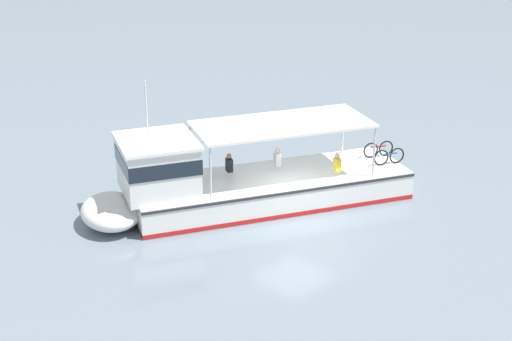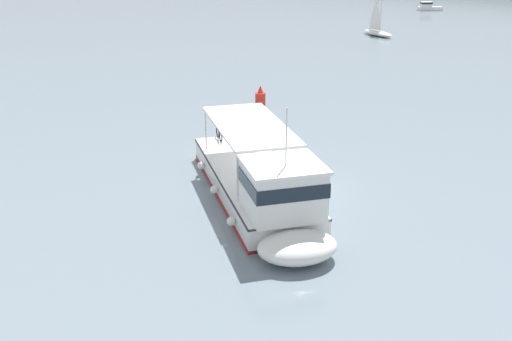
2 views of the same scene
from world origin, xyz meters
name	(u,v)px [view 1 (image 1 of 2)]	position (x,y,z in m)	size (l,w,h in m)	color
ground_plane	(295,219)	(0.00, 0.00, 0.00)	(400.00, 400.00, 0.00)	slate
ferry_main	(231,183)	(1.00, -2.43, 1.02)	(12.80, 8.28, 5.32)	white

